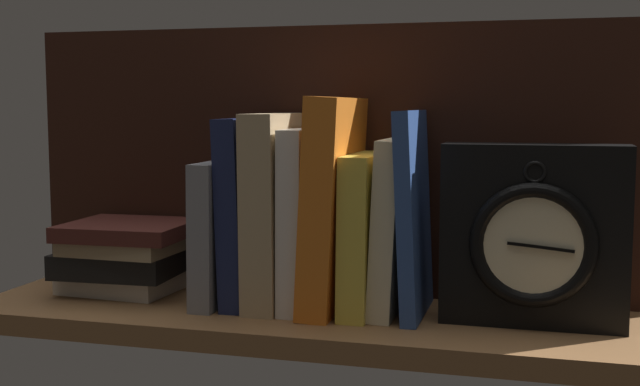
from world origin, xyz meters
TOP-DOWN VIEW (x-y plane):
  - ground_plane at (0.00, 0.00)cm, footprint 81.36×22.13cm
  - back_panel at (0.00, 10.46)cm, footprint 81.36×1.20cm
  - book_gray_chess at (-11.51, 2.00)cm, footprint 2.98×14.57cm
  - book_navy_bierce at (-8.40, 2.00)cm, footprint 3.54×12.85cm
  - book_tan_shortstories at (-4.70, 2.00)cm, footprint 4.14×14.03cm
  - book_white_catcher at (-1.03, 2.00)cm, footprint 2.88×13.16cm
  - book_orange_pandolfini at (2.53, 2.00)cm, footprint 4.98×15.72cm
  - book_yellow_seinlanguage at (6.34, 2.00)cm, footprint 3.44×14.05cm
  - book_cream_twain at (9.59, 2.00)cm, footprint 3.55×12.28cm
  - book_blue_modern at (12.12, 2.00)cm, footprint 2.98×13.71cm
  - framed_clock at (25.47, 0.59)cm, footprint 19.89×6.41cm
  - book_stack_side at (-25.36, 2.94)cm, footprint 16.82×14.07cm

SIDE VIEW (x-z plane):
  - ground_plane at x=0.00cm, z-range -2.50..0.00cm
  - book_stack_side at x=-25.36cm, z-range 0.29..9.48cm
  - book_gray_chess at x=-11.51cm, z-range -0.01..17.32cm
  - book_yellow_seinlanguage at x=6.34cm, z-range -0.02..18.47cm
  - framed_clock at x=25.47cm, z-range -0.09..19.81cm
  - book_cream_twain at x=9.59cm, z-range -0.05..20.23cm
  - book_white_catcher at x=-1.03cm, z-range -0.01..21.31cm
  - book_navy_bierce at x=-8.40cm, z-range -0.04..22.55cm
  - book_tan_shortstories at x=-4.70cm, z-range -0.01..23.09cm
  - book_blue_modern at x=12.12cm, z-range -0.03..23.52cm
  - book_orange_pandolfini at x=2.53cm, z-range -0.08..25.06cm
  - back_panel at x=0.00cm, z-range 0.00..34.01cm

